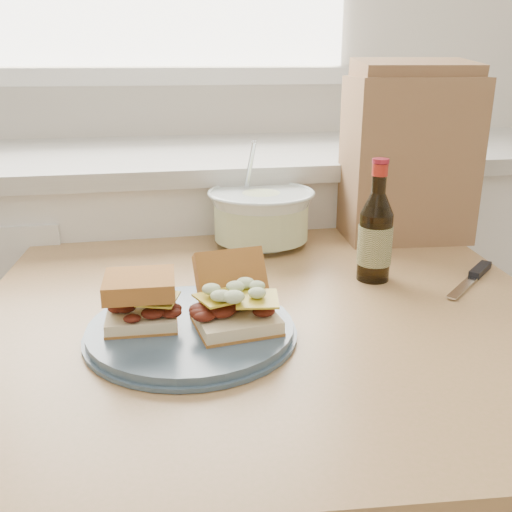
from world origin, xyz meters
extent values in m
cube|color=white|center=(0.00, 1.70, 0.45)|extent=(2.40, 0.60, 0.90)
cube|color=silver|center=(0.00, 1.70, 0.92)|extent=(2.50, 0.64, 0.04)
cube|color=#B27E54|center=(0.15, 1.00, 0.76)|extent=(1.02, 1.02, 0.04)
cube|color=#B27E54|center=(-0.23, 1.46, 0.37)|extent=(0.07, 0.07, 0.74)
cube|color=#B27E54|center=(0.60, 1.38, 0.37)|extent=(0.07, 0.07, 0.74)
cylinder|color=#405568|center=(0.02, 0.90, 0.79)|extent=(0.30, 0.30, 0.02)
cube|color=beige|center=(-0.05, 0.92, 0.81)|extent=(0.10, 0.09, 0.02)
cube|color=gold|center=(-0.05, 0.92, 0.84)|extent=(0.06, 0.06, 0.00)
cube|color=#A65F2C|center=(-0.05, 0.92, 0.86)|extent=(0.10, 0.09, 0.03)
cube|color=beige|center=(0.08, 0.88, 0.81)|extent=(0.12, 0.12, 0.02)
cube|color=gold|center=(0.08, 0.88, 0.85)|extent=(0.07, 0.07, 0.00)
cube|color=#A65F2C|center=(0.09, 0.94, 0.85)|extent=(0.11, 0.09, 0.10)
cone|color=white|center=(0.21, 1.31, 0.84)|extent=(0.22, 0.22, 0.12)
cylinder|color=white|center=(0.21, 1.31, 0.84)|extent=(0.20, 0.20, 0.08)
torus|color=white|center=(0.21, 1.31, 0.90)|extent=(0.23, 0.23, 0.01)
cylinder|color=silver|center=(0.19, 1.34, 0.94)|extent=(0.02, 0.09, 0.15)
cylinder|color=black|center=(0.37, 1.07, 0.85)|extent=(0.06, 0.06, 0.12)
cone|color=black|center=(0.37, 1.07, 0.93)|extent=(0.06, 0.06, 0.04)
cylinder|color=black|center=(0.37, 1.07, 0.97)|extent=(0.02, 0.02, 0.05)
cylinder|color=#AA2116|center=(0.37, 1.07, 0.99)|extent=(0.03, 0.03, 0.02)
cylinder|color=maroon|center=(0.37, 1.07, 1.00)|extent=(0.03, 0.03, 0.01)
cylinder|color=#3A4321|center=(0.37, 1.07, 0.85)|extent=(0.06, 0.06, 0.07)
cube|color=silver|center=(0.51, 0.99, 0.79)|extent=(0.12, 0.11, 0.00)
cube|color=black|center=(0.58, 1.05, 0.79)|extent=(0.07, 0.07, 0.01)
cube|color=#946647|center=(0.54, 1.31, 0.96)|extent=(0.28, 0.20, 0.35)
camera|label=1|loc=(-0.03, 0.15, 1.17)|focal=40.00mm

